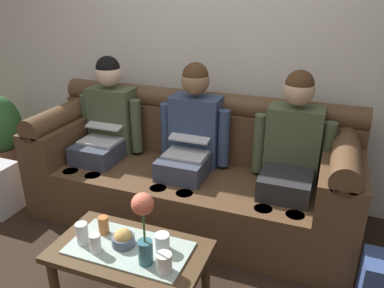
% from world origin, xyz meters
% --- Properties ---
extents(back_wall_patterned, '(6.00, 0.12, 2.90)m').
position_xyz_m(back_wall_patterned, '(0.00, 1.70, 1.45)').
color(back_wall_patterned, silver).
rests_on(back_wall_patterned, ground_plane).
extents(couch, '(2.46, 0.88, 0.96)m').
position_xyz_m(couch, '(0.00, 1.17, 0.37)').
color(couch, '#513823').
rests_on(couch, ground_plane).
extents(person_left, '(0.56, 0.67, 1.22)m').
position_xyz_m(person_left, '(-0.74, 1.17, 0.66)').
color(person_left, '#383D4C').
rests_on(person_left, ground_plane).
extents(person_middle, '(0.56, 0.67, 1.22)m').
position_xyz_m(person_middle, '(0.00, 1.17, 0.66)').
color(person_middle, '#383D4C').
rests_on(person_middle, ground_plane).
extents(person_right, '(0.56, 0.67, 1.22)m').
position_xyz_m(person_right, '(0.74, 1.17, 0.66)').
color(person_right, '#232326').
rests_on(person_right, ground_plane).
extents(coffee_table, '(0.88, 0.50, 0.37)m').
position_xyz_m(coffee_table, '(0.00, 0.19, 0.31)').
color(coffee_table, '#47331E').
rests_on(coffee_table, ground_plane).
extents(flower_vase, '(0.12, 0.12, 0.42)m').
position_xyz_m(flower_vase, '(0.15, 0.11, 0.63)').
color(flower_vase, '#336672').
rests_on(flower_vase, coffee_table).
extents(snack_bowl, '(0.13, 0.13, 0.11)m').
position_xyz_m(snack_bowl, '(-0.04, 0.20, 0.41)').
color(snack_bowl, '#4C5666').
rests_on(snack_bowl, coffee_table).
extents(cup_near_left, '(0.08, 0.08, 0.10)m').
position_xyz_m(cup_near_left, '(0.19, 0.24, 0.42)').
color(cup_near_left, white).
rests_on(cup_near_left, coffee_table).
extents(cup_near_right, '(0.06, 0.06, 0.11)m').
position_xyz_m(cup_near_right, '(-0.15, 0.09, 0.43)').
color(cup_near_right, white).
rests_on(cup_near_right, coffee_table).
extents(cup_far_center, '(0.08, 0.08, 0.11)m').
position_xyz_m(cup_far_center, '(0.27, 0.08, 0.42)').
color(cup_far_center, white).
rests_on(cup_far_center, coffee_table).
extents(cup_far_left, '(0.06, 0.06, 0.11)m').
position_xyz_m(cup_far_left, '(-0.20, 0.25, 0.43)').
color(cup_far_left, '#B26633').
rests_on(cup_far_left, coffee_table).
extents(cup_far_right, '(0.07, 0.07, 0.13)m').
position_xyz_m(cup_far_right, '(-0.26, 0.13, 0.44)').
color(cup_far_right, silver).
rests_on(cup_far_right, coffee_table).
extents(potted_plant, '(0.40, 0.40, 0.78)m').
position_xyz_m(potted_plant, '(-1.99, 1.22, 0.43)').
color(potted_plant, brown).
rests_on(potted_plant, ground_plane).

